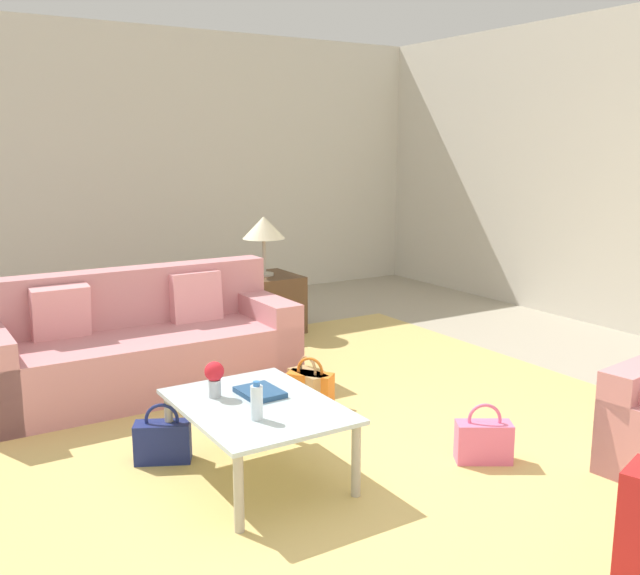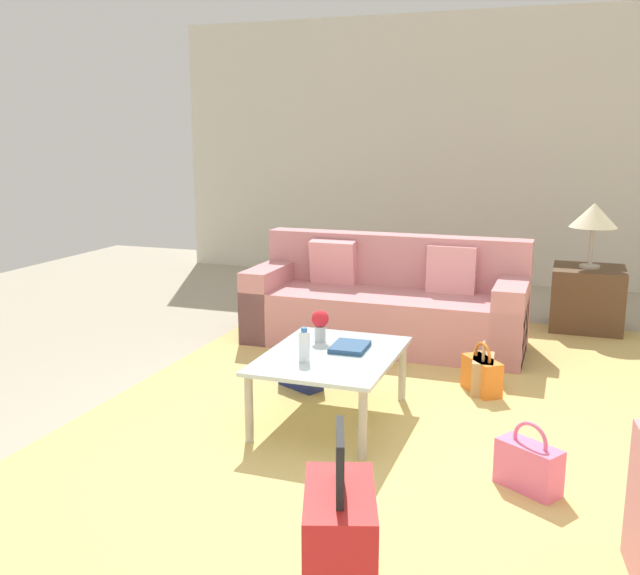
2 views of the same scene
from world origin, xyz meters
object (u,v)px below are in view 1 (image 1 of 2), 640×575
handbag_orange (310,388)px  handbag_navy (163,441)px  coffee_table (257,412)px  table_lamp (264,229)px  handbag_pink (484,441)px  water_bottle (257,402)px  handbag_tan (308,387)px  couch (137,349)px  side_table (265,303)px  flower_vase (214,376)px  coffee_table_book (260,392)px

handbag_orange → handbag_navy: 1.24m
coffee_table → handbag_orange: bearing=134.3°
table_lamp → handbag_orange: size_ratio=1.61×
table_lamp → handbag_pink: table_lamp is taller
water_bottle → handbag_tan: (-1.03, 0.92, -0.39)m
couch → side_table: couch is taller
table_lamp → handbag_navy: table_lamp is taller
couch → flower_vase: size_ratio=11.14×
handbag_navy → water_bottle: bearing=22.8°
couch → flower_vase: 1.59m
coffee_table → handbag_tan: 1.19m
handbag_orange → table_lamp: bearing=161.1°
couch → coffee_table_book: 1.69m
handbag_orange → handbag_navy: bearing=-74.6°
water_bottle → handbag_navy: 0.82m
coffee_table → handbag_tan: size_ratio=2.89×
handbag_navy → handbag_tan: bearing=106.8°
couch → flower_vase: bearing=-1.8°
table_lamp → handbag_navy: 3.13m
handbag_navy → handbag_tan: 1.25m
couch → handbag_tan: (0.97, 0.92, -0.18)m
side_table → handbag_orange: side_table is taller
coffee_table_book → water_bottle: bearing=-31.3°
table_lamp → couch: bearing=-57.8°
table_lamp → handbag_orange: 2.30m
coffee_table_book → flower_vase: bearing=-115.4°
couch → side_table: size_ratio=3.70×
water_bottle → coffee_table_book: (-0.32, 0.18, -0.08)m
coffee_table → coffee_table_book: (-0.12, 0.08, 0.06)m
table_lamp → handbag_tan: bearing=-19.1°
coffee_table_book → handbag_tan: coffee_table_book is taller
flower_vase → handbag_orange: 1.20m
flower_vase → side_table: 3.07m
water_bottle → flower_vase: 0.42m
coffee_table → handbag_navy: bearing=-140.7°
handbag_tan → handbag_orange: bearing=-5.3°
coffee_table → handbag_tan: (-0.83, 0.82, -0.25)m
coffee_table_book → handbag_orange: 1.04m
water_bottle → side_table: 3.41m
couch → table_lamp: size_ratio=3.95×
table_lamp → handbag_pink: bearing=-5.1°
coffee_table_book → flower_vase: 0.27m
coffee_table_book → table_lamp: (-2.68, 1.42, 0.57)m
coffee_table → side_table: (-2.80, 1.50, -0.10)m
couch → flower_vase: (1.57, -0.05, 0.25)m
coffee_table_book → handbag_tan: bearing=131.9°
coffee_table → coffee_table_book: bearing=146.3°
handbag_navy → handbag_tan: same height
handbag_navy → coffee_table: bearing=39.3°
couch → handbag_tan: bearing=43.5°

